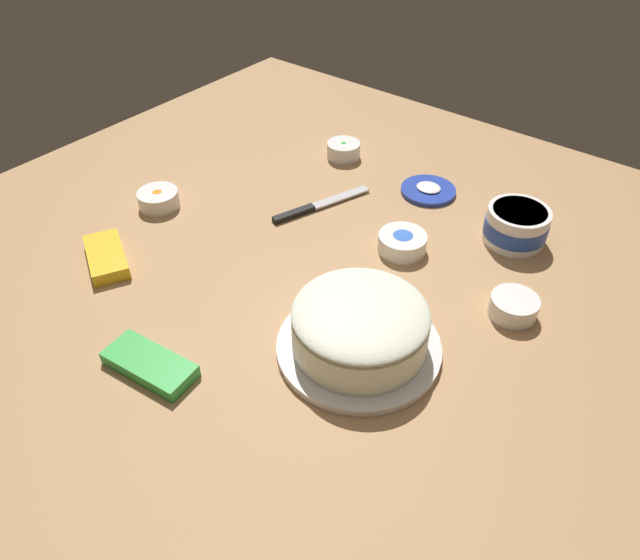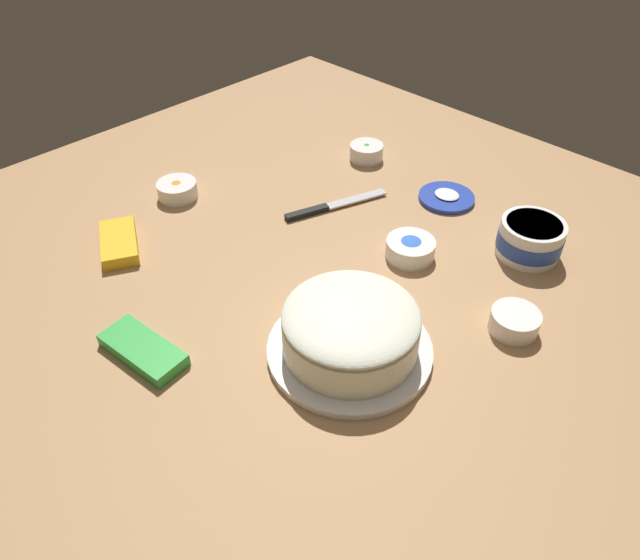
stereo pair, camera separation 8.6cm
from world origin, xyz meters
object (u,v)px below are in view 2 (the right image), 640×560
frosting_tub_lid (446,197)px  spreading_knife (328,207)px  sprinkle_bowl_green (366,151)px  frosting_tub (530,238)px  candy_box_upper (143,350)px  frosted_cake (350,333)px  sprinkle_bowl_rainbow (514,321)px  candy_box_lower (119,243)px  sprinkle_bowl_orange (177,189)px  sprinkle_bowl_blue (410,248)px

frosting_tub_lid → spreading_knife: frosting_tub_lid is taller
sprinkle_bowl_green → frosting_tub_lid: bearing=-2.6°
frosting_tub → candy_box_upper: size_ratio=0.82×
frosted_cake → sprinkle_bowl_rainbow: bearing=55.3°
frosting_tub → candy_box_upper: 0.73m
frosting_tub_lid → sprinkle_bowl_rainbow: bearing=-38.6°
spreading_knife → candy_box_upper: size_ratio=1.54×
frosting_tub_lid → candy_box_lower: 0.69m
frosting_tub → sprinkle_bowl_green: (-0.46, 0.06, -0.02)m
frosted_cake → sprinkle_bowl_rainbow: frosted_cake is taller
frosting_tub → candy_box_upper: frosting_tub is taller
frosted_cake → sprinkle_bowl_green: frosted_cake is taller
frosting_tub_lid → sprinkle_bowl_orange: size_ratio=1.41×
frosting_tub_lid → sprinkle_bowl_rainbow: 0.40m
sprinkle_bowl_green → sprinkle_bowl_rainbow: sprinkle_bowl_green is taller
sprinkle_bowl_green → candy_box_lower: bearing=-100.5°
sprinkle_bowl_rainbow → sprinkle_bowl_orange: same height
sprinkle_bowl_green → candy_box_upper: bearing=-77.3°
sprinkle_bowl_rainbow → candy_box_upper: 0.61m
frosting_tub → frosting_tub_lid: bearing=167.9°
frosted_cake → frosting_tub: 0.44m
candy_box_upper → sprinkle_bowl_green: bearing=96.1°
frosted_cake → frosting_tub: frosted_cake is taller
sprinkle_bowl_green → frosting_tub: bearing=-7.2°
sprinkle_bowl_orange → frosting_tub: bearing=28.9°
sprinkle_bowl_rainbow → candy_box_upper: size_ratio=0.55×
frosted_cake → sprinkle_bowl_blue: (-0.09, 0.26, -0.03)m
spreading_knife → sprinkle_bowl_orange: bearing=-143.8°
spreading_knife → candy_box_lower: candy_box_lower is taller
sprinkle_bowl_blue → candy_box_upper: bearing=-106.1°
sprinkle_bowl_blue → spreading_knife: bearing=179.2°
sprinkle_bowl_rainbow → candy_box_lower: (-0.66, -0.34, -0.01)m
spreading_knife → sprinkle_bowl_orange: (-0.27, -0.19, 0.01)m
spreading_knife → sprinkle_bowl_blue: (0.22, -0.00, 0.01)m
frosting_tub → sprinkle_bowl_green: 0.47m
spreading_knife → frosting_tub: bearing=23.1°
spreading_knife → sprinkle_bowl_rainbow: 0.47m
sprinkle_bowl_green → candy_box_lower: 0.61m
frosted_cake → frosting_tub: (0.07, 0.43, -0.01)m
frosting_tub_lid → sprinkle_bowl_orange: 0.59m
frosting_tub_lid → sprinkle_bowl_blue: bearing=-73.0°
spreading_knife → candy_box_upper: (0.08, -0.50, 0.01)m
frosted_cake → frosting_tub_lid: size_ratio=2.19×
frosted_cake → spreading_knife: bearing=139.0°
sprinkle_bowl_rainbow → sprinkle_bowl_orange: bearing=-168.0°
sprinkle_bowl_blue → candy_box_lower: (-0.42, -0.38, -0.01)m
spreading_knife → sprinkle_bowl_green: 0.24m
sprinkle_bowl_rainbow → sprinkle_bowl_blue: (-0.24, 0.04, 0.00)m
frosting_tub_lid → candy_box_upper: 0.72m
candy_box_lower → candy_box_upper: bearing=4.1°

